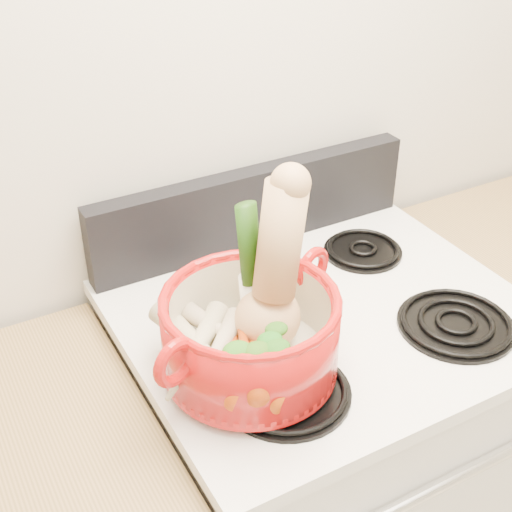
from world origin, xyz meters
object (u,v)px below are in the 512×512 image
stove_body (315,477)px  leek (252,271)px  dutch_oven (250,335)px  squash (268,270)px

stove_body → leek: 0.70m
dutch_oven → leek: bearing=39.2°
stove_body → squash: (-0.18, -0.08, 0.69)m
squash → stove_body: bearing=-0.1°
leek → squash: bearing=-85.2°
dutch_oven → leek: 0.11m
dutch_oven → squash: 0.12m
squash → dutch_oven: bearing=175.0°
dutch_oven → squash: squash is taller
dutch_oven → stove_body: bearing=2.4°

